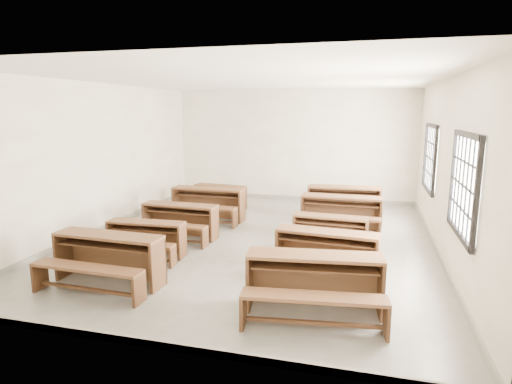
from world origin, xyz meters
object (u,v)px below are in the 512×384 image
(desk_set_0, at_px, (107,256))
(desk_set_8, at_px, (341,211))
(desk_set_1, at_px, (145,236))
(desk_set_5, at_px, (314,280))
(desk_set_6, at_px, (326,250))
(desk_set_3, at_px, (207,202))
(desk_set_9, at_px, (344,200))
(desk_set_7, at_px, (330,230))
(desk_set_4, at_px, (220,195))
(desk_set_2, at_px, (179,219))

(desk_set_0, bearing_deg, desk_set_8, 52.26)
(desk_set_0, distance_m, desk_set_1, 1.30)
(desk_set_5, bearing_deg, desk_set_6, 82.20)
(desk_set_1, bearing_deg, desk_set_3, 84.40)
(desk_set_9, bearing_deg, desk_set_1, -134.37)
(desk_set_6, distance_m, desk_set_7, 1.42)
(desk_set_4, height_order, desk_set_7, desk_set_4)
(desk_set_7, bearing_deg, desk_set_0, -136.57)
(desk_set_0, distance_m, desk_set_3, 4.02)
(desk_set_3, xyz_separation_m, desk_set_9, (3.16, 1.01, 0.00))
(desk_set_6, relative_size, desk_set_7, 1.17)
(desk_set_2, xyz_separation_m, desk_set_4, (-0.10, 2.77, -0.04))
(desk_set_4, height_order, desk_set_8, desk_set_8)
(desk_set_0, relative_size, desk_set_1, 1.20)
(desk_set_4, relative_size, desk_set_5, 0.80)
(desk_set_1, bearing_deg, desk_set_6, -4.42)
(desk_set_5, distance_m, desk_set_7, 2.76)
(desk_set_3, height_order, desk_set_5, desk_set_5)
(desk_set_3, height_order, desk_set_8, desk_set_3)
(desk_set_2, relative_size, desk_set_4, 1.09)
(desk_set_0, relative_size, desk_set_6, 1.04)
(desk_set_1, xyz_separation_m, desk_set_3, (0.14, 2.73, 0.08))
(desk_set_6, height_order, desk_set_9, desk_set_9)
(desk_set_0, xyz_separation_m, desk_set_1, (-0.08, 1.29, -0.08))
(desk_set_2, height_order, desk_set_6, desk_set_6)
(desk_set_6, height_order, desk_set_7, desk_set_6)
(desk_set_4, relative_size, desk_set_8, 0.84)
(desk_set_2, distance_m, desk_set_3, 1.53)
(desk_set_6, distance_m, desk_set_9, 3.85)
(desk_set_2, distance_m, desk_set_9, 4.09)
(desk_set_6, xyz_separation_m, desk_set_8, (0.05, 2.67, 0.03))
(desk_set_3, distance_m, desk_set_4, 1.25)
(desk_set_8, xyz_separation_m, desk_set_9, (-0.01, 1.17, 0.01))
(desk_set_5, height_order, desk_set_8, desk_set_5)
(desk_set_3, xyz_separation_m, desk_set_6, (3.12, -2.83, -0.03))
(desk_set_1, distance_m, desk_set_5, 3.55)
(desk_set_3, distance_m, desk_set_9, 3.32)
(desk_set_7, xyz_separation_m, desk_set_9, (0.11, 2.43, 0.09))
(desk_set_3, xyz_separation_m, desk_set_8, (3.17, -0.16, -0.00))
(desk_set_5, bearing_deg, desk_set_8, 82.09)
(desk_set_7, bearing_deg, desk_set_8, 88.07)
(desk_set_0, xyz_separation_m, desk_set_5, (3.16, -0.15, 0.01))
(desk_set_7, distance_m, desk_set_8, 1.27)
(desk_set_6, bearing_deg, desk_set_8, 94.28)
(desk_set_3, distance_m, desk_set_6, 4.21)
(desk_set_1, bearing_deg, desk_set_9, 45.97)
(desk_set_0, xyz_separation_m, desk_set_2, (0.03, 2.49, -0.04))
(desk_set_5, distance_m, desk_set_9, 5.19)
(desk_set_0, height_order, desk_set_8, desk_set_8)
(desk_set_0, bearing_deg, desk_set_4, 92.96)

